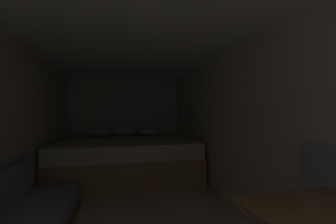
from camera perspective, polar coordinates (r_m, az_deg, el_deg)
name	(u,v)px	position (r m, az deg, el deg)	size (l,w,h in m)	color
ground_plane	(133,221)	(2.68, -9.71, -27.58)	(7.45, 7.45, 0.00)	beige
wall_back	(125,122)	(5.15, -11.78, -2.72)	(2.75, 0.05, 2.09)	beige
wall_right	(238,128)	(2.84, 18.73, -4.12)	(0.05, 5.45, 2.09)	beige
ceiling_slab	(133,37)	(2.57, -9.56, 19.82)	(2.75, 5.45, 0.05)	white
bed	(127,158)	(4.23, -11.36, -12.28)	(2.53, 1.89, 0.92)	tan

